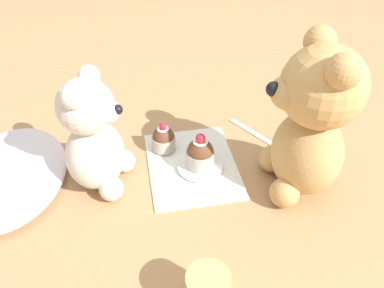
# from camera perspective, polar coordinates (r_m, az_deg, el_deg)

# --- Properties ---
(ground_plane) EXTENTS (4.00, 4.00, 0.00)m
(ground_plane) POSITION_cam_1_polar(r_m,az_deg,el_deg) (0.76, 0.00, -3.25)
(ground_plane) COLOR tan
(knitted_placemat) EXTENTS (0.23, 0.18, 0.01)m
(knitted_placemat) POSITION_cam_1_polar(r_m,az_deg,el_deg) (0.76, 0.00, -3.09)
(knitted_placemat) COLOR silver
(knitted_placemat) RESTS_ON ground_plane
(tulle_cloth) EXTENTS (0.29, 0.22, 0.04)m
(tulle_cloth) POSITION_cam_1_polar(r_m,az_deg,el_deg) (0.80, -26.22, -4.21)
(tulle_cloth) COLOR silver
(tulle_cloth) RESTS_ON ground_plane
(teddy_bear_cream) EXTENTS (0.15, 0.14, 0.23)m
(teddy_bear_cream) POSITION_cam_1_polar(r_m,az_deg,el_deg) (0.68, -14.70, 0.80)
(teddy_bear_cream) COLOR silver
(teddy_bear_cream) RESTS_ON ground_plane
(teddy_bear_tan) EXTENTS (0.15, 0.16, 0.29)m
(teddy_bear_tan) POSITION_cam_1_polar(r_m,az_deg,el_deg) (0.66, 17.76, 3.17)
(teddy_bear_tan) COLOR tan
(teddy_bear_tan) RESTS_ON ground_plane
(cupcake_near_cream_bear) EXTENTS (0.05, 0.05, 0.06)m
(cupcake_near_cream_bear) POSITION_cam_1_polar(r_m,az_deg,el_deg) (0.78, -4.35, 0.77)
(cupcake_near_cream_bear) COLOR #B2ADA3
(cupcake_near_cream_bear) RESTS_ON knitted_placemat
(saucer_plate) EXTENTS (0.09, 0.09, 0.01)m
(saucer_plate) POSITION_cam_1_polar(r_m,az_deg,el_deg) (0.75, 1.22, -3.34)
(saucer_plate) COLOR white
(saucer_plate) RESTS_ON knitted_placemat
(cupcake_near_tan_bear) EXTENTS (0.06, 0.06, 0.08)m
(cupcake_near_tan_bear) POSITION_cam_1_polar(r_m,az_deg,el_deg) (0.73, 1.26, -1.53)
(cupcake_near_tan_bear) COLOR #B2ADA3
(cupcake_near_tan_bear) RESTS_ON saucer_plate
(teaspoon) EXTENTS (0.12, 0.08, 0.01)m
(teaspoon) POSITION_cam_1_polar(r_m,az_deg,el_deg) (0.86, 9.17, 1.83)
(teaspoon) COLOR silver
(teaspoon) RESTS_ON ground_plane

